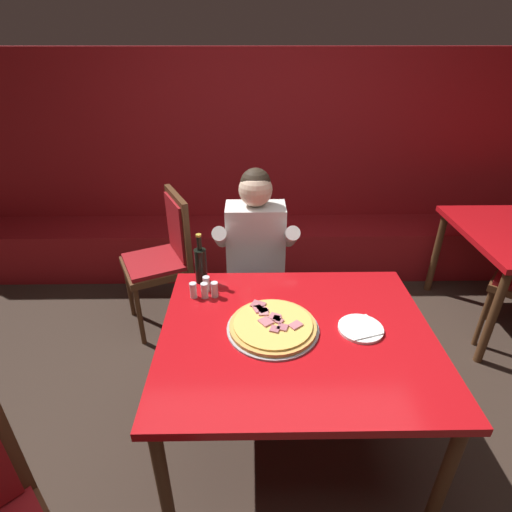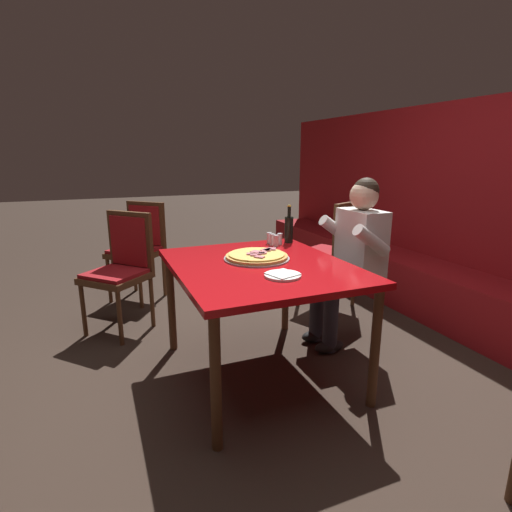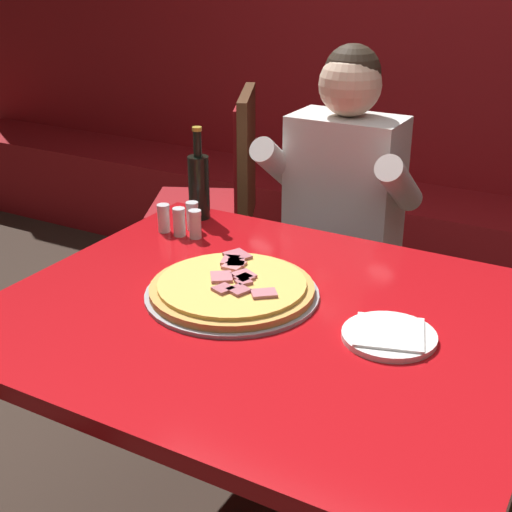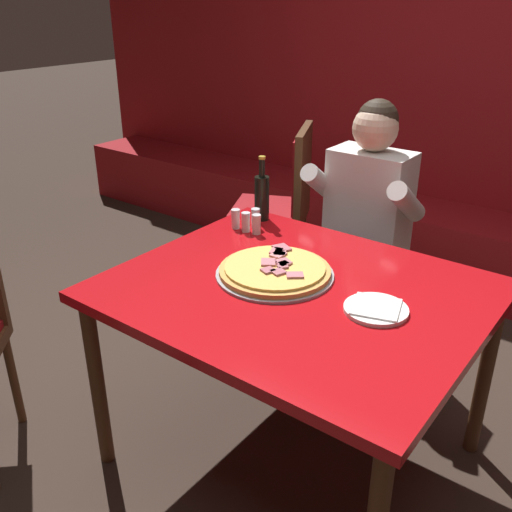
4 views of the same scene
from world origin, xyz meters
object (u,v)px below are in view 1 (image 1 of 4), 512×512
main_dining_table (296,345)px  shaker_black_pepper (207,285)px  plate_white_paper (361,328)px  dining_chair_far_right (165,252)px  shaker_parmesan (193,291)px  diner_seated_blue_shirt (256,259)px  beer_bottle (201,264)px  pizza (273,326)px  shaker_red_pepper_flakes (205,291)px  shaker_oregano (215,290)px

main_dining_table → shaker_black_pepper: (-0.45, 0.35, 0.11)m
plate_white_paper → dining_chair_far_right: 1.59m
main_dining_table → shaker_parmesan: bearing=150.3°
diner_seated_blue_shirt → dining_chair_far_right: size_ratio=1.24×
plate_white_paper → beer_bottle: size_ratio=0.72×
pizza → beer_bottle: bearing=131.6°
plate_white_paper → shaker_red_pepper_flakes: size_ratio=2.44×
pizza → dining_chair_far_right: dining_chair_far_right is taller
beer_bottle → shaker_parmesan: bearing=-100.1°
main_dining_table → dining_chair_far_right: size_ratio=1.23×
shaker_parmesan → shaker_black_pepper: 0.09m
beer_bottle → shaker_red_pepper_flakes: 0.18m
beer_bottle → shaker_parmesan: 0.17m
plate_white_paper → dining_chair_far_right: dining_chair_far_right is taller
pizza → dining_chair_far_right: bearing=123.6°
shaker_oregano → plate_white_paper: bearing=-22.0°
shaker_black_pepper → dining_chair_far_right: 0.87m
shaker_parmesan → shaker_red_pepper_flakes: 0.06m
shaker_black_pepper → shaker_oregano: (0.05, -0.05, 0.00)m
main_dining_table → shaker_red_pepper_flakes: (-0.45, 0.29, 0.11)m
shaker_oregano → shaker_black_pepper: bearing=130.6°
main_dining_table → dining_chair_far_right: bearing=126.9°
beer_bottle → shaker_red_pepper_flakes: (0.03, -0.16, -0.07)m
shaker_oregano → dining_chair_far_right: bearing=117.9°
pizza → main_dining_table: bearing=-12.5°
shaker_parmesan → dining_chair_far_right: bearing=111.4°
shaker_parmesan → shaker_red_pepper_flakes: bearing=-3.1°
plate_white_paper → beer_bottle: 0.90m
dining_chair_far_right → main_dining_table: bearing=-53.1°
shaker_oregano → diner_seated_blue_shirt: (0.22, 0.52, -0.10)m
shaker_black_pepper → shaker_parmesan: bearing=-136.6°
plate_white_paper → beer_bottle: (-0.78, 0.43, 0.10)m
pizza → shaker_red_pepper_flakes: size_ratio=5.02×
shaker_red_pepper_flakes → beer_bottle: bearing=101.4°
shaker_black_pepper → dining_chair_far_right: size_ratio=0.08×
plate_white_paper → dining_chair_far_right: size_ratio=0.20×
beer_bottle → shaker_oregano: (0.08, -0.15, -0.07)m
plate_white_paper → diner_seated_blue_shirt: bearing=120.9°
shaker_oregano → diner_seated_blue_shirt: bearing=66.6°
main_dining_table → beer_bottle: size_ratio=4.34×
beer_bottle → dining_chair_far_right: beer_bottle is taller
beer_bottle → shaker_oregano: 0.18m
plate_white_paper → main_dining_table: bearing=-177.5°
pizza → diner_seated_blue_shirt: diner_seated_blue_shirt is taller
main_dining_table → beer_bottle: (-0.48, 0.45, 0.19)m
beer_bottle → dining_chair_far_right: size_ratio=0.28×
plate_white_paper → pizza: bearing=178.4°
shaker_red_pepper_flakes → shaker_parmesan: bearing=176.9°
plate_white_paper → shaker_oregano: size_ratio=2.44×
plate_white_paper → dining_chair_far_right: bearing=135.9°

